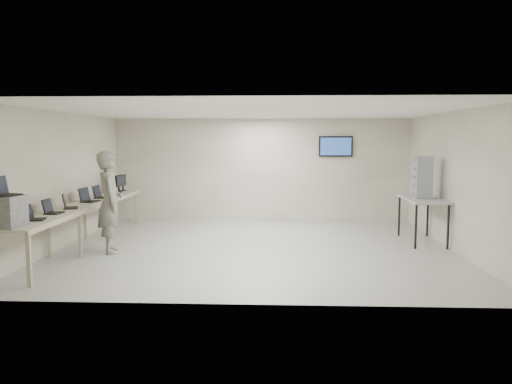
{
  "coord_description": "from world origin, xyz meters",
  "views": [
    {
      "loc": [
        0.45,
        -10.06,
        2.23
      ],
      "look_at": [
        0.0,
        0.2,
        1.15
      ],
      "focal_mm": 35.0,
      "sensor_mm": 36.0,
      "label": 1
    }
  ],
  "objects_px": {
    "equipment_box": "(7,212)",
    "workbench": "(83,208)",
    "soldier": "(110,202)",
    "side_table": "(423,201)"
  },
  "relations": [
    {
      "from": "workbench",
      "to": "equipment_box",
      "type": "distance_m",
      "value": 2.77
    },
    {
      "from": "workbench",
      "to": "side_table",
      "type": "bearing_deg",
      "value": 6.51
    },
    {
      "from": "soldier",
      "to": "workbench",
      "type": "bearing_deg",
      "value": 36.54
    },
    {
      "from": "soldier",
      "to": "side_table",
      "type": "relative_size",
      "value": 1.25
    },
    {
      "from": "workbench",
      "to": "soldier",
      "type": "height_order",
      "value": "soldier"
    },
    {
      "from": "equipment_box",
      "to": "workbench",
      "type": "bearing_deg",
      "value": 93.9
    },
    {
      "from": "workbench",
      "to": "soldier",
      "type": "xyz_separation_m",
      "value": [
        0.73,
        -0.46,
        0.18
      ]
    },
    {
      "from": "equipment_box",
      "to": "side_table",
      "type": "bearing_deg",
      "value": 31.42
    },
    {
      "from": "workbench",
      "to": "soldier",
      "type": "relative_size",
      "value": 2.99
    },
    {
      "from": "soldier",
      "to": "side_table",
      "type": "distance_m",
      "value": 6.58
    }
  ]
}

